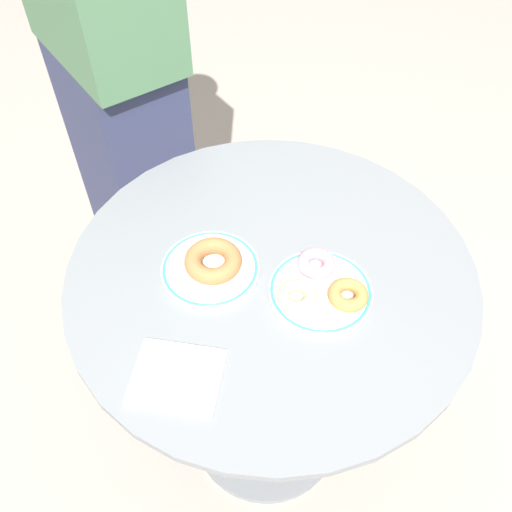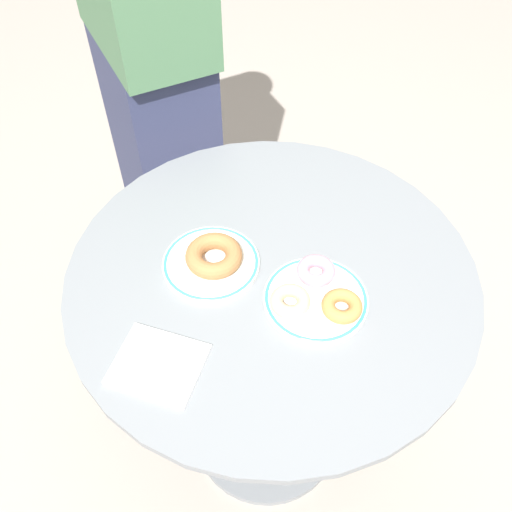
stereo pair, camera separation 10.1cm
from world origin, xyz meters
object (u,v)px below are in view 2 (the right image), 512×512
Objects in this scene: person_figure at (152,71)px; donut_old_fashioned at (342,306)px; plate_right at (316,299)px; donut_glazed at (290,301)px; donut_cinnamon at (214,256)px; cafe_table at (269,337)px; paper_napkin at (158,364)px; donut_pink_frosted at (316,271)px; plate_left at (211,263)px.

donut_old_fashioned is at bearing -27.24° from person_figure.
plate_right is 0.11× the size of person_figure.
donut_old_fashioned is 0.09m from donut_glazed.
donut_cinnamon is at bearing -172.83° from plate_right.
paper_napkin is at bearing -101.94° from cafe_table.
cafe_table is 0.28m from donut_pink_frosted.
donut_pink_frosted and donut_glazed have the same top height.
plate_right is (0.21, 0.03, 0.00)m from plate_left.
donut_pink_frosted is 0.70m from person_figure.
donut_cinnamon reaches higher than cafe_table.
person_figure is at bearing 152.76° from donut_old_fashioned.
donut_glazed is at bearing -4.82° from donut_cinnamon.
plate_right is 0.05m from donut_old_fashioned.
donut_cinnamon is at bearing 31.48° from plate_left.
person_figure is at bearing 139.08° from donut_cinnamon.
person_figure is at bearing 147.10° from donut_glazed.
donut_cinnamon is 0.26m from donut_old_fashioned.
plate_left is 2.56× the size of donut_old_fashioned.
person_figure is at bearing 128.36° from paper_napkin.
donut_cinnamon is at bearing 175.18° from donut_glazed.
plate_left is 1.29× the size of paper_napkin.
cafe_table is at bearing 26.13° from plate_left.
donut_glazed is (-0.01, -0.09, 0.00)m from donut_pink_frosted.
donut_old_fashioned is 0.09m from donut_pink_frosted.
donut_cinnamon is 0.19m from donut_pink_frosted.
cafe_table is at bearing -31.75° from person_figure.
paper_napkin is 0.79m from person_figure.
donut_pink_frosted is (0.18, 0.07, -0.00)m from donut_cinnamon.
plate_left is at bearing 101.83° from paper_napkin.
plate_left is at bearing -174.06° from donut_old_fashioned.
donut_glazed is at bearing -3.57° from plate_left.
plate_left is at bearing -172.09° from plate_right.
plate_left is 0.20m from donut_pink_frosted.
person_figure is at bearing 138.46° from plate_left.
donut_pink_frosted reaches higher than paper_napkin.
paper_napkin is (-0.22, -0.25, -0.02)m from donut_old_fashioned.
cafe_table is 0.27m from plate_right.
plate_left reaches higher than cafe_table.
donut_cinnamon is at bearing -154.20° from cafe_table.
plate_right is at bearing 177.78° from donut_old_fashioned.
donut_pink_frosted is (0.08, 0.02, 0.27)m from cafe_table.
donut_cinnamon reaches higher than plate_right.
person_figure is (-0.49, 0.61, 0.08)m from paper_napkin.
person_figure reaches higher than plate_right.
donut_pink_frosted is 0.04× the size of person_figure.
cafe_table is 0.30m from donut_cinnamon.
paper_napkin is at bearing -51.64° from person_figure.
donut_glazed reaches higher than paper_napkin.
cafe_table is 10.82× the size of donut_pink_frosted.
cafe_table is 0.46× the size of person_figure.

